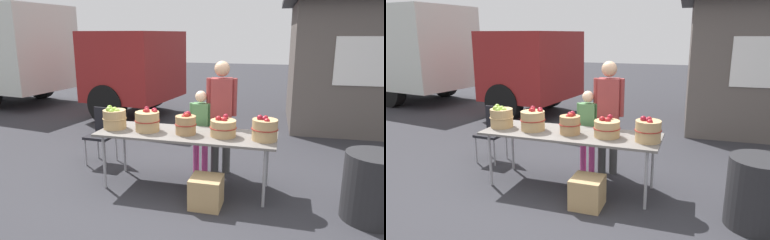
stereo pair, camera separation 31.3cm
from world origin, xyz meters
TOP-DOWN VIEW (x-y plane):
  - ground_plane at (0.00, 0.00)m, footprint 40.00×40.00m
  - market_table at (0.00, 0.00)m, footprint 2.30×0.76m
  - apple_basket_green_0 at (-0.99, -0.03)m, footprint 0.32×0.32m
  - apple_basket_red_0 at (-0.51, -0.03)m, footprint 0.33×0.33m
  - apple_basket_red_1 at (0.01, -0.04)m, footprint 0.28×0.28m
  - apple_basket_red_2 at (0.49, -0.02)m, footprint 0.34×0.34m
  - apple_basket_red_3 at (0.99, -0.05)m, footprint 0.32×0.32m
  - vendor_adult at (0.35, 0.62)m, footprint 0.43×0.26m
  - child_customer at (0.07, 0.54)m, footprint 0.32×0.18m
  - box_truck at (-5.92, 4.21)m, footprint 7.92×3.20m
  - food_kiosk at (2.80, 4.10)m, footprint 3.61×3.03m
  - folding_chair at (-1.53, 0.59)m, footprint 0.42×0.42m
  - trash_barrel at (2.19, -0.28)m, footprint 0.63×0.63m
  - produce_crate at (0.38, -0.46)m, footprint 0.37×0.37m

SIDE VIEW (x-z plane):
  - ground_plane at x=0.00m, z-range 0.00..0.00m
  - produce_crate at x=0.38m, z-range 0.00..0.37m
  - trash_barrel at x=2.19m, z-range 0.00..0.75m
  - folding_chair at x=-1.53m, z-range 0.08..0.94m
  - market_table at x=0.00m, z-range 0.34..1.09m
  - child_customer at x=0.07m, z-range 0.11..1.33m
  - apple_basket_red_2 at x=0.49m, z-range 0.73..0.99m
  - apple_basket_red_1 at x=0.01m, z-range 0.73..1.03m
  - apple_basket_red_0 at x=-0.51m, z-range 0.73..1.04m
  - apple_basket_red_3 at x=0.99m, z-range 0.73..1.04m
  - apple_basket_green_0 at x=-0.99m, z-range 0.74..1.04m
  - vendor_adult at x=0.35m, z-range 0.14..1.78m
  - food_kiosk at x=2.80m, z-range 0.01..2.75m
  - box_truck at x=-5.92m, z-range 0.11..2.86m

